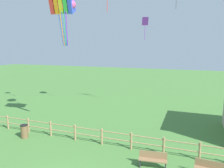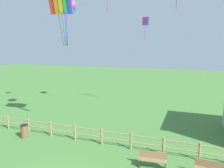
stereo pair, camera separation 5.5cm
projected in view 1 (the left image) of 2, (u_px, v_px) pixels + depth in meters
wooden_fence at (102, 135)px, 14.83m from camera, size 20.82×0.14×1.14m
park_bench_near_fence at (153, 159)px, 12.02m from camera, size 1.57×0.57×0.88m
trash_bin at (24, 131)px, 15.95m from camera, size 0.55×0.55×0.98m
kite_rainbow_parafoil at (63, 5)px, 16.14m from camera, size 2.28×1.88×3.73m
kite_purple_streamer at (145, 24)px, 22.56m from camera, size 0.73×0.59×2.26m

